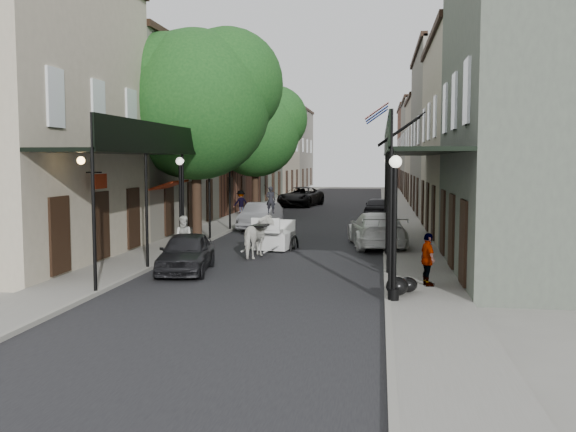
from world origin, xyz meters
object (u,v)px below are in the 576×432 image
(car_right_far, at_px, (378,208))
(pedestrian_walking, at_px, (185,238))
(tree_far, at_px, (261,128))
(car_left_mid, at_px, (261,216))
(lamppost_left, at_px, (180,202))
(lamppost_right_far, at_px, (387,190))
(car_left_far, at_px, (301,197))
(carriage, at_px, (277,224))
(tree_near, at_px, (205,99))
(car_right_near, at_px, (377,230))
(pedestrian_sidewalk_left, at_px, (241,203))
(pedestrian_sidewalk_right, at_px, (428,259))
(horse, at_px, (259,237))
(lamppost_right_near, at_px, (395,226))
(car_left_near, at_px, (186,253))

(car_right_far, bearing_deg, pedestrian_walking, 72.55)
(tree_far, bearing_deg, car_left_mid, -79.62)
(lamppost_left, xyz_separation_m, lamppost_right_far, (8.20, 12.00, 0.00))
(car_left_mid, distance_m, car_left_far, 17.54)
(lamppost_right_far, height_order, carriage, lamppost_right_far)
(pedestrian_walking, distance_m, car_left_mid, 10.64)
(carriage, relative_size, car_left_mid, 0.62)
(tree_near, bearing_deg, car_right_near, -8.59)
(pedestrian_walking, relative_size, pedestrian_sidewalk_left, 1.01)
(lamppost_right_far, bearing_deg, tree_near, -136.69)
(pedestrian_sidewalk_right, distance_m, car_left_far, 33.60)
(car_left_far, bearing_deg, horse, -74.85)
(lamppost_right_near, distance_m, pedestrian_sidewalk_left, 26.31)
(tree_far, height_order, car_right_far, tree_far)
(horse, xyz_separation_m, car_right_near, (4.43, 3.61, -0.05))
(pedestrian_walking, bearing_deg, lamppost_left, 103.52)
(lamppost_left, xyz_separation_m, car_left_far, (1.50, 26.74, -1.28))
(pedestrian_walking, distance_m, pedestrian_sidewalk_left, 18.05)
(tree_near, xyz_separation_m, horse, (3.37, -4.79, -5.69))
(lamppost_left, height_order, car_left_near, lamppost_left)
(pedestrian_sidewalk_left, distance_m, car_right_far, 8.91)
(horse, bearing_deg, tree_near, -48.10)
(horse, xyz_separation_m, carriage, (0.30, 2.48, 0.24))
(car_right_near, bearing_deg, horse, 31.20)
(tree_near, distance_m, car_left_mid, 7.81)
(pedestrian_sidewalk_left, bearing_deg, car_left_near, 56.57)
(lamppost_right_far, distance_m, car_left_far, 16.24)
(tree_far, distance_m, pedestrian_sidewalk_left, 5.28)
(car_right_far, bearing_deg, horse, 79.59)
(lamppost_left, relative_size, lamppost_right_far, 1.00)
(horse, xyz_separation_m, pedestrian_sidewalk_left, (-4.47, 17.16, 0.13))
(car_left_near, bearing_deg, tree_far, 87.06)
(tree_far, xyz_separation_m, pedestrian_sidewalk_right, (9.35, -24.15, -4.95))
(horse, relative_size, carriage, 0.71)
(lamppost_right_far, xyz_separation_m, car_right_far, (-0.50, 4.78, -1.37))
(carriage, xyz_separation_m, pedestrian_sidewalk_left, (-4.77, 14.68, -0.11))
(pedestrian_sidewalk_right, height_order, car_left_near, pedestrian_sidewalk_right)
(car_left_near, xyz_separation_m, car_right_far, (6.20, 20.94, 0.02))
(lamppost_right_near, distance_m, car_left_near, 7.85)
(car_left_far, bearing_deg, car_left_near, -78.56)
(tree_near, height_order, car_right_near, tree_near)
(tree_near, bearing_deg, car_left_near, -79.15)
(lamppost_left, distance_m, pedestrian_walking, 1.97)
(tree_far, bearing_deg, lamppost_right_near, -72.32)
(tree_far, distance_m, carriage, 17.40)
(car_left_mid, bearing_deg, tree_near, -103.53)
(carriage, height_order, car_right_near, carriage)
(tree_far, distance_m, pedestrian_walking, 20.23)
(car_left_near, bearing_deg, pedestrian_sidewalk_left, 90.27)
(lamppost_left, xyz_separation_m, carriage, (3.57, 1.87, -1.01))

